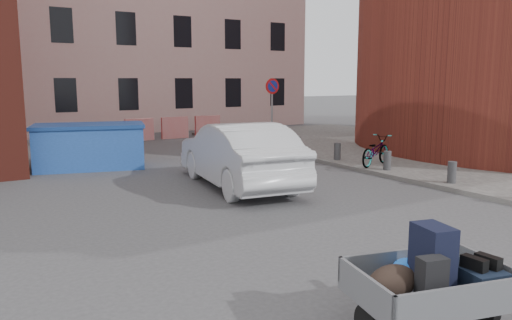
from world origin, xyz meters
TOP-DOWN VIEW (x-y plane):
  - ground at (0.00, 0.00)m, footprint 120.00×120.00m
  - sidewalk at (10.00, 4.00)m, footprint 9.00×24.00m
  - building_pink at (6.00, 22.00)m, footprint 16.00×8.00m
  - no_parking_sign at (6.00, 9.48)m, footprint 0.60×0.09m
  - bollards at (6.00, 3.40)m, footprint 0.22×9.02m
  - barriers at (4.20, 15.00)m, footprint 4.70×0.18m
  - trailer at (-0.59, -3.49)m, footprint 1.82×1.95m
  - dumpster at (-1.13, 8.93)m, footprint 3.61×2.50m
  - silver_car at (1.47, 4.19)m, footprint 2.45×5.20m
  - bicycle at (6.25, 4.13)m, footprint 1.84×1.17m

SIDE VIEW (x-z plane):
  - ground at x=0.00m, z-range 0.00..0.00m
  - sidewalk at x=10.00m, z-range 0.00..0.12m
  - bollards at x=6.00m, z-range 0.12..0.67m
  - barriers at x=4.20m, z-range 0.00..1.00m
  - bicycle at x=6.25m, z-range 0.12..1.03m
  - trailer at x=-0.59m, z-range 0.01..1.21m
  - dumpster at x=-1.13m, z-range 0.00..1.38m
  - silver_car at x=1.47m, z-range 0.00..1.65m
  - no_parking_sign at x=6.00m, z-range 0.69..3.34m
  - building_pink at x=6.00m, z-range 0.00..14.00m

